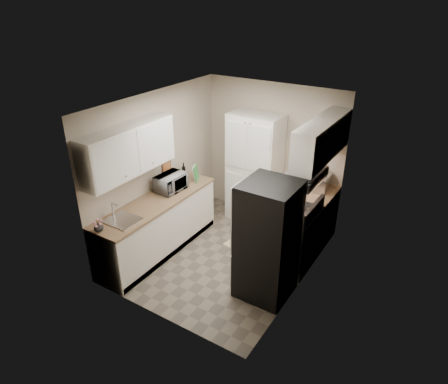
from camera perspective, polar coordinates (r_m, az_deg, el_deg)
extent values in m
plane|color=#665B4C|center=(6.56, 0.08, -9.02)|extent=(3.20, 3.20, 0.00)
cube|color=#B6A893|center=(7.21, 6.91, 5.55)|extent=(2.60, 0.04, 2.50)
cube|color=#B6A893|center=(4.81, -10.18, -6.25)|extent=(2.60, 0.04, 2.50)
cube|color=#B6A893|center=(6.64, -9.47, 3.45)|extent=(0.04, 3.20, 2.50)
cube|color=#B6A893|center=(5.42, 11.81, -2.40)|extent=(0.04, 3.20, 2.50)
cube|color=silver|center=(5.49, 0.10, 12.65)|extent=(2.60, 3.20, 0.04)
cube|color=silver|center=(5.82, -13.46, 5.82)|extent=(0.33, 1.60, 0.70)
cube|color=silver|center=(5.92, 13.78, 6.76)|extent=(0.33, 1.55, 0.58)
cube|color=#99999E|center=(5.70, 11.37, 2.20)|extent=(0.45, 0.76, 0.13)
cube|color=#B7B7BC|center=(5.86, -14.27, -3.95)|extent=(0.45, 0.40, 0.02)
cube|color=brown|center=(6.79, -8.23, 3.46)|extent=(0.02, 0.22, 0.22)
cube|color=silver|center=(7.15, 4.36, 3.31)|extent=(0.90, 0.55, 2.00)
cube|color=silver|center=(6.54, -9.34, -4.93)|extent=(0.60, 2.30, 0.88)
cube|color=#846647|center=(6.31, -9.65, -1.37)|extent=(0.63, 2.33, 0.04)
cube|color=silver|center=(6.88, 12.45, -3.51)|extent=(0.60, 0.80, 0.88)
cube|color=#846647|center=(6.67, 12.84, -0.09)|extent=(0.63, 0.83, 0.04)
cube|color=#B7B7BC|center=(6.24, 9.63, -6.56)|extent=(0.64, 0.76, 0.90)
cube|color=black|center=(6.00, 9.97, -2.84)|extent=(0.66, 0.78, 0.03)
cube|color=black|center=(5.86, 12.65, -2.68)|extent=(0.06, 0.76, 0.22)
cube|color=#DDA08F|center=(6.20, 6.04, -5.44)|extent=(0.01, 0.16, 0.42)
cube|color=beige|center=(6.38, 7.02, -4.46)|extent=(0.01, 0.16, 0.42)
cube|color=#B7B7BC|center=(5.41, 6.25, -6.94)|extent=(0.70, 0.72, 1.70)
imported|color=#A2A2A6|center=(6.54, -7.59, 1.35)|extent=(0.36, 0.51, 0.28)
cylinder|color=black|center=(6.96, -5.77, 3.01)|extent=(0.07, 0.07, 0.26)
imported|color=silver|center=(5.68, -17.49, -4.76)|extent=(0.14, 0.14, 0.14)
cube|color=green|center=(6.83, -4.00, 2.69)|extent=(0.11, 0.21, 0.27)
cube|color=#A3A2A6|center=(6.72, 13.35, 1.44)|extent=(0.36, 0.45, 0.25)
cube|color=beige|center=(6.95, 3.93, -6.78)|extent=(0.68, 0.95, 0.01)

